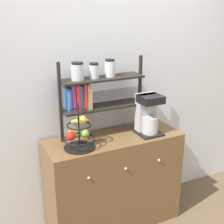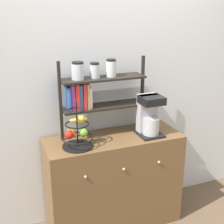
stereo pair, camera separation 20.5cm
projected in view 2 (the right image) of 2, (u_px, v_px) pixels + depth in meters
name	position (u px, v px, depth m)	size (l,w,h in m)	color
wall_back	(103.00, 84.00, 2.84)	(7.00, 0.05, 2.60)	silver
sideboard	(114.00, 181.00, 2.88)	(1.21, 0.47, 0.88)	brown
coffee_maker	(149.00, 115.00, 2.75)	(0.20, 0.22, 0.36)	black
fruit_stand	(77.00, 132.00, 2.52)	(0.26, 0.26, 0.39)	black
shelf_hutch	(92.00, 89.00, 2.64)	(0.78, 0.20, 0.68)	black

